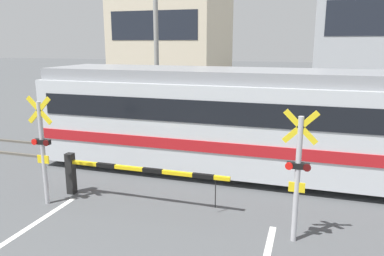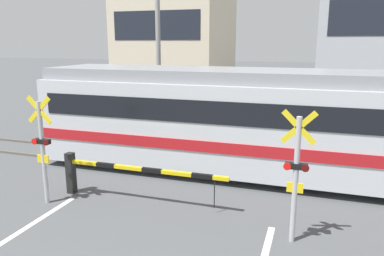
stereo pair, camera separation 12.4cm
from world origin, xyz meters
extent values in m
cube|color=#5B564C|center=(0.00, 8.11, 0.04)|extent=(50.00, 0.10, 0.08)
cube|color=#5B564C|center=(0.00, 9.55, 0.04)|extent=(50.00, 0.10, 0.08)
cube|color=silver|center=(4.36, 8.83, 1.53)|extent=(18.92, 2.94, 2.60)
cube|color=gray|center=(4.36, 8.83, 3.01)|extent=(18.73, 2.58, 0.36)
cube|color=red|center=(4.36, 8.83, 1.14)|extent=(18.94, 3.00, 0.32)
cube|color=black|center=(4.36, 8.83, 2.12)|extent=(18.16, 2.98, 0.64)
cube|color=black|center=(-5.11, 8.83, 2.12)|extent=(0.03, 2.06, 0.80)
cylinder|color=black|center=(-1.50, 8.11, 0.38)|extent=(0.76, 0.12, 0.76)
cylinder|color=black|center=(-1.50, 9.55, 0.38)|extent=(0.76, 0.12, 0.76)
cube|color=black|center=(-2.81, 5.70, 0.56)|extent=(0.20, 0.20, 1.12)
cube|color=yellow|center=(-0.65, 5.70, 0.89)|extent=(4.33, 0.09, 0.09)
cube|color=black|center=(-1.73, 5.70, 0.89)|extent=(0.52, 0.10, 0.10)
cube|color=black|center=(-0.43, 5.70, 0.89)|extent=(0.52, 0.10, 0.10)
cube|color=black|center=(0.87, 5.70, 0.89)|extent=(0.52, 0.10, 0.10)
cylinder|color=black|center=(1.17, 5.70, 0.49)|extent=(0.02, 0.02, 0.72)
cube|color=black|center=(2.81, 11.47, 0.56)|extent=(0.20, 0.20, 1.12)
cube|color=yellow|center=(0.65, 11.47, 0.89)|extent=(4.33, 0.09, 0.09)
cube|color=black|center=(1.73, 11.47, 0.89)|extent=(0.52, 0.10, 0.10)
cube|color=black|center=(0.43, 11.47, 0.89)|extent=(0.52, 0.10, 0.10)
cube|color=black|center=(-0.87, 11.47, 0.89)|extent=(0.52, 0.10, 0.10)
cylinder|color=black|center=(-1.17, 11.47, 0.49)|extent=(0.02, 0.02, 0.72)
cylinder|color=#B2B2B7|center=(-3.01, 4.95, 1.30)|extent=(0.11, 0.11, 2.60)
cube|color=yellow|center=(-3.01, 4.95, 2.40)|extent=(0.68, 0.04, 0.68)
cube|color=yellow|center=(-3.01, 4.95, 2.40)|extent=(0.68, 0.04, 0.68)
cube|color=black|center=(-3.01, 4.95, 1.61)|extent=(0.44, 0.12, 0.12)
cylinder|color=red|center=(-3.18, 4.88, 1.61)|extent=(0.15, 0.03, 0.15)
cylinder|color=#4C0C0C|center=(-2.84, 4.88, 1.61)|extent=(0.15, 0.03, 0.15)
cube|color=yellow|center=(-3.01, 4.93, 1.17)|extent=(0.32, 0.03, 0.20)
cylinder|color=#B2B2B7|center=(3.01, 4.95, 1.30)|extent=(0.11, 0.11, 2.60)
cube|color=yellow|center=(3.01, 4.95, 2.40)|extent=(0.68, 0.04, 0.68)
cube|color=yellow|center=(3.01, 4.95, 2.40)|extent=(0.68, 0.04, 0.68)
cube|color=black|center=(3.01, 4.95, 1.61)|extent=(0.44, 0.12, 0.12)
cylinder|color=red|center=(2.84, 4.88, 1.61)|extent=(0.15, 0.03, 0.15)
cylinder|color=#4C0C0C|center=(3.18, 4.88, 1.61)|extent=(0.15, 0.03, 0.15)
cube|color=yellow|center=(3.01, 4.93, 1.17)|extent=(0.32, 0.03, 0.20)
cylinder|color=#23232D|center=(-0.08, 13.22, 0.40)|extent=(0.13, 0.13, 0.80)
cylinder|color=#23232D|center=(0.06, 13.22, 0.40)|extent=(0.13, 0.13, 0.80)
cube|color=maroon|center=(-0.01, 13.22, 1.12)|extent=(0.38, 0.22, 0.63)
sphere|color=#997056|center=(-0.01, 13.22, 1.55)|extent=(0.22, 0.22, 0.22)
cube|color=beige|center=(-6.72, 24.50, 4.60)|extent=(7.12, 7.97, 9.19)
cube|color=#1E232D|center=(-6.72, 20.50, 5.06)|extent=(5.98, 0.03, 1.84)
cube|color=#B2B7BC|center=(6.35, 24.50, 4.82)|extent=(6.37, 7.97, 9.63)
cube|color=#1E232D|center=(6.35, 20.50, 5.30)|extent=(5.35, 0.03, 1.93)
cylinder|color=gray|center=(-3.76, 13.97, 3.25)|extent=(0.22, 0.22, 6.51)
camera|label=1|loc=(3.14, -2.34, 3.97)|focal=35.00mm
camera|label=2|loc=(3.26, -2.30, 3.97)|focal=35.00mm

